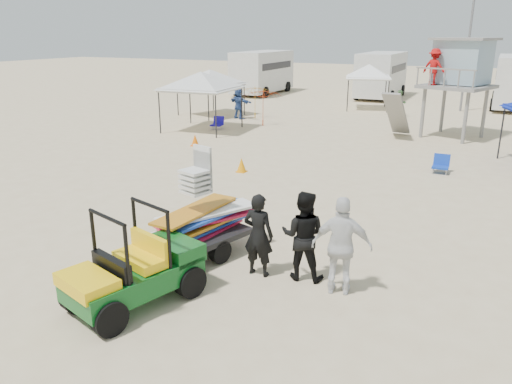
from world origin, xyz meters
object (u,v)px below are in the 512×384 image
at_px(utility_cart, 131,262).
at_px(surf_trailer, 201,218).
at_px(lifeguard_tower, 458,66).
at_px(man_left, 258,235).

xyz_separation_m(utility_cart, surf_trailer, (0.00, 2.33, 0.04)).
bearing_deg(lifeguard_tower, utility_cart, -100.91).
height_order(surf_trailer, lifeguard_tower, lifeguard_tower).
relative_size(surf_trailer, lifeguard_tower, 0.59).
bearing_deg(utility_cart, lifeguard_tower, 79.09).
height_order(utility_cart, surf_trailer, surf_trailer).
xyz_separation_m(surf_trailer, lifeguard_tower, (3.56, 16.18, 2.37)).
bearing_deg(man_left, utility_cart, 51.43).
distance_m(surf_trailer, man_left, 1.55).
xyz_separation_m(surf_trailer, man_left, (1.52, -0.30, -0.01)).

